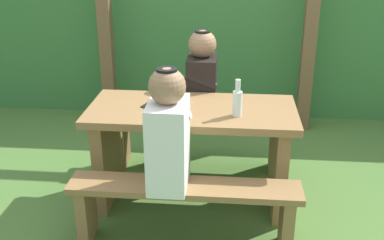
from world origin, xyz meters
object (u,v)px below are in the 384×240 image
object	(u,v)px
person_black_coat	(202,80)
drinking_glass	(180,99)
person_white_shirt	(168,133)
bench_near	(184,202)
bottle_left	(237,102)
picnic_table	(192,139)
bench_far	(198,134)
cell_phone	(150,104)

from	to	relation	value
person_black_coat	drinking_glass	size ratio (longest dim) A/B	9.21
person_white_shirt	drinking_glass	world-z (taller)	person_white_shirt
bench_near	person_white_shirt	world-z (taller)	person_white_shirt
person_black_coat	bottle_left	size ratio (longest dim) A/B	2.97
picnic_table	bottle_left	world-z (taller)	bottle_left
drinking_glass	bench_far	bearing A→B (deg)	78.97
bench_near	drinking_glass	xyz separation A→B (m)	(-0.09, 0.56, 0.46)
picnic_table	drinking_glass	bearing A→B (deg)	146.15
person_white_shirt	cell_phone	world-z (taller)	person_white_shirt
bench_near	person_black_coat	xyz separation A→B (m)	(0.03, 1.01, 0.45)
picnic_table	cell_phone	distance (m)	0.37
bench_near	drinking_glass	size ratio (longest dim) A/B	17.91
person_black_coat	bottle_left	world-z (taller)	person_black_coat
bench_far	drinking_glass	bearing A→B (deg)	-101.03
drinking_glass	picnic_table	bearing A→B (deg)	-33.85
picnic_table	person_white_shirt	distance (m)	0.57
picnic_table	bench_far	bearing A→B (deg)	90.00
person_black_coat	cell_phone	bearing A→B (deg)	-123.66
picnic_table	person_white_shirt	bearing A→B (deg)	-100.28
drinking_glass	cell_phone	bearing A→B (deg)	-169.93
drinking_glass	bench_near	bearing A→B (deg)	-81.22
person_white_shirt	bottle_left	xyz separation A→B (m)	(0.39, 0.39, 0.06)
picnic_table	drinking_glass	size ratio (longest dim) A/B	17.91
bench_near	person_white_shirt	xyz separation A→B (m)	(-0.09, 0.00, 0.45)
drinking_glass	bottle_left	world-z (taller)	bottle_left
bench_near	drinking_glass	world-z (taller)	drinking_glass
person_black_coat	drinking_glass	bearing A→B (deg)	-105.00
picnic_table	drinking_glass	world-z (taller)	drinking_glass
bench_near	bottle_left	size ratio (longest dim) A/B	5.78
bench_far	cell_phone	world-z (taller)	cell_phone
person_white_shirt	cell_phone	bearing A→B (deg)	110.50
cell_phone	bench_near	bearing A→B (deg)	-40.85
bench_far	person_white_shirt	size ratio (longest dim) A/B	1.95
bottle_left	cell_phone	distance (m)	0.61
bench_near	bench_far	xyz separation A→B (m)	(0.00, 1.01, 0.00)
bench_far	bottle_left	world-z (taller)	bottle_left
bench_near	person_black_coat	distance (m)	1.10
person_white_shirt	person_black_coat	bearing A→B (deg)	83.02
bench_far	drinking_glass	size ratio (longest dim) A/B	17.91
person_white_shirt	bench_near	bearing A→B (deg)	-2.08
bench_far	bench_near	bearing A→B (deg)	-90.00
person_white_shirt	person_black_coat	size ratio (longest dim) A/B	1.00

